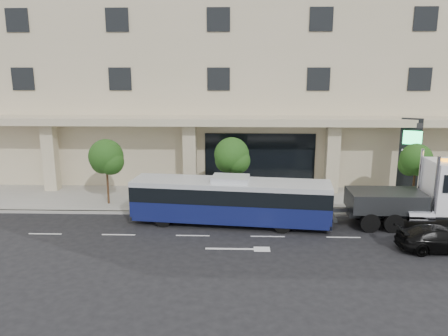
{
  "coord_description": "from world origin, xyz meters",
  "views": [
    {
      "loc": [
        -1.65,
        -23.36,
        8.7
      ],
      "look_at": [
        -2.44,
        2.0,
        2.93
      ],
      "focal_mm": 35.0,
      "sensor_mm": 36.0,
      "label": 1
    }
  ],
  "objects_px": {
    "city_bus": "(230,200)",
    "black_sedan": "(440,239)",
    "tow_truck": "(430,197)",
    "signage_pylon": "(409,158)"
  },
  "relations": [
    {
      "from": "city_bus",
      "to": "tow_truck",
      "type": "distance_m",
      "value": 11.17
    },
    {
      "from": "black_sedan",
      "to": "signage_pylon",
      "type": "xyz_separation_m",
      "value": [
        1.61,
        8.81,
        2.28
      ]
    },
    {
      "from": "tow_truck",
      "to": "signage_pylon",
      "type": "height_order",
      "value": "signage_pylon"
    },
    {
      "from": "city_bus",
      "to": "signage_pylon",
      "type": "relative_size",
      "value": 2.12
    },
    {
      "from": "black_sedan",
      "to": "signage_pylon",
      "type": "relative_size",
      "value": 0.78
    },
    {
      "from": "city_bus",
      "to": "black_sedan",
      "type": "bearing_deg",
      "value": -11.98
    },
    {
      "from": "tow_truck",
      "to": "signage_pylon",
      "type": "xyz_separation_m",
      "value": [
        0.77,
        5.41,
        1.13
      ]
    },
    {
      "from": "city_bus",
      "to": "signage_pylon",
      "type": "height_order",
      "value": "signage_pylon"
    },
    {
      "from": "tow_truck",
      "to": "signage_pylon",
      "type": "distance_m",
      "value": 5.58
    },
    {
      "from": "signage_pylon",
      "to": "city_bus",
      "type": "bearing_deg",
      "value": -132.33
    }
  ]
}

